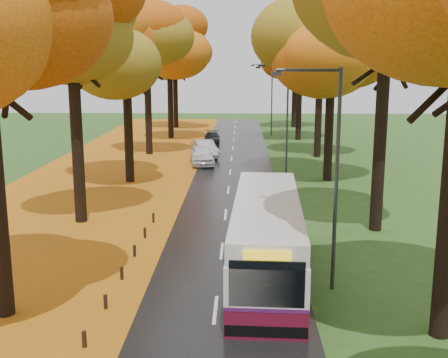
{
  "coord_description": "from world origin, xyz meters",
  "views": [
    {
      "loc": [
        0.84,
        -11.47,
        8.17
      ],
      "look_at": [
        0.0,
        15.17,
        2.6
      ],
      "focal_mm": 45.0,
      "sensor_mm": 36.0,
      "label": 1
    }
  ],
  "objects_px": {
    "streetlamp_mid": "(284,110)",
    "car_silver": "(205,149)",
    "bus": "(267,235)",
    "car_white": "(202,155)",
    "car_dark": "(212,138)",
    "streetlamp_far": "(270,94)",
    "streetlamp_near": "(330,163)"
  },
  "relations": [
    {
      "from": "bus",
      "to": "streetlamp_near",
      "type": "bearing_deg",
      "value": -32.25
    },
    {
      "from": "streetlamp_far",
      "to": "car_silver",
      "type": "height_order",
      "value": "streetlamp_far"
    },
    {
      "from": "streetlamp_mid",
      "to": "car_silver",
      "type": "relative_size",
      "value": 1.82
    },
    {
      "from": "streetlamp_near",
      "to": "car_dark",
      "type": "height_order",
      "value": "streetlamp_near"
    },
    {
      "from": "streetlamp_far",
      "to": "bus",
      "type": "distance_m",
      "value": 42.71
    },
    {
      "from": "bus",
      "to": "car_silver",
      "type": "xyz_separation_m",
      "value": [
        -4.19,
        27.29,
        -0.82
      ]
    },
    {
      "from": "streetlamp_near",
      "to": "bus",
      "type": "xyz_separation_m",
      "value": [
        -2.11,
        1.46,
        -3.13
      ]
    },
    {
      "from": "streetlamp_far",
      "to": "car_dark",
      "type": "xyz_separation_m",
      "value": [
        -6.13,
        -6.78,
        -4.1
      ]
    },
    {
      "from": "car_dark",
      "to": "streetlamp_mid",
      "type": "bearing_deg",
      "value": -70.41
    },
    {
      "from": "streetlamp_mid",
      "to": "bus",
      "type": "bearing_deg",
      "value": -95.87
    },
    {
      "from": "streetlamp_near",
      "to": "streetlamp_far",
      "type": "xyz_separation_m",
      "value": [
        0.0,
        44.0,
        0.0
      ]
    },
    {
      "from": "car_silver",
      "to": "streetlamp_far",
      "type": "bearing_deg",
      "value": 49.28
    },
    {
      "from": "car_white",
      "to": "streetlamp_far",
      "type": "bearing_deg",
      "value": 64.15
    },
    {
      "from": "streetlamp_mid",
      "to": "bus",
      "type": "distance_m",
      "value": 20.88
    },
    {
      "from": "streetlamp_mid",
      "to": "streetlamp_far",
      "type": "height_order",
      "value": "same"
    },
    {
      "from": "car_white",
      "to": "car_dark",
      "type": "relative_size",
      "value": 1.14
    },
    {
      "from": "streetlamp_near",
      "to": "car_silver",
      "type": "xyz_separation_m",
      "value": [
        -6.3,
        28.75,
        -3.95
      ]
    },
    {
      "from": "streetlamp_far",
      "to": "car_white",
      "type": "distance_m",
      "value": 20.26
    },
    {
      "from": "car_white",
      "to": "car_silver",
      "type": "relative_size",
      "value": 1.03
    },
    {
      "from": "streetlamp_near",
      "to": "streetlamp_far",
      "type": "relative_size",
      "value": 1.0
    },
    {
      "from": "car_silver",
      "to": "streetlamp_mid",
      "type": "bearing_deg",
      "value": -65.27
    },
    {
      "from": "bus",
      "to": "car_white",
      "type": "bearing_deg",
      "value": 102.48
    },
    {
      "from": "streetlamp_mid",
      "to": "car_white",
      "type": "height_order",
      "value": "streetlamp_mid"
    },
    {
      "from": "streetlamp_far",
      "to": "car_silver",
      "type": "xyz_separation_m",
      "value": [
        -6.3,
        -15.25,
        -3.95
      ]
    },
    {
      "from": "streetlamp_mid",
      "to": "car_silver",
      "type": "height_order",
      "value": "streetlamp_mid"
    },
    {
      "from": "car_dark",
      "to": "bus",
      "type": "bearing_deg",
      "value": -85.93
    },
    {
      "from": "streetlamp_mid",
      "to": "bus",
      "type": "relative_size",
      "value": 0.71
    },
    {
      "from": "car_white",
      "to": "car_silver",
      "type": "bearing_deg",
      "value": 82.62
    },
    {
      "from": "car_white",
      "to": "streetlamp_near",
      "type": "bearing_deg",
      "value": -83.32
    },
    {
      "from": "streetlamp_mid",
      "to": "car_silver",
      "type": "bearing_deg",
      "value": 133.02
    },
    {
      "from": "streetlamp_near",
      "to": "car_white",
      "type": "bearing_deg",
      "value": 104.06
    },
    {
      "from": "bus",
      "to": "car_white",
      "type": "height_order",
      "value": "bus"
    }
  ]
}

